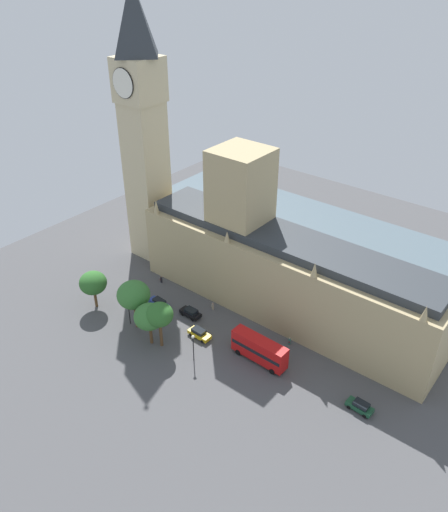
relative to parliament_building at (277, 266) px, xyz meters
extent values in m
plane|color=#4C4C4F|center=(1.99, 2.01, -9.45)|extent=(131.18, 131.18, 0.00)
cube|color=slate|center=(-30.05, 2.01, -9.32)|extent=(35.30, 118.07, 0.25)
cube|color=tan|center=(-0.01, 2.01, -1.92)|extent=(13.51, 61.18, 15.05)
cube|color=tan|center=(-0.01, -9.00, 5.87)|extent=(9.89, 9.89, 30.64)
cube|color=#2D3338|center=(-0.01, 2.01, 6.40)|extent=(10.26, 58.74, 1.60)
cone|color=tan|center=(6.35, -25.52, 7.13)|extent=(1.20, 1.20, 3.06)
cone|color=tan|center=(6.35, -7.16, 6.70)|extent=(1.20, 1.20, 2.19)
cone|color=tan|center=(6.35, 11.19, 6.95)|extent=(1.20, 1.20, 2.69)
cone|color=tan|center=(6.35, 29.55, 6.96)|extent=(1.20, 1.20, 2.72)
cube|color=#CCBA8E|center=(0.45, -34.01, 8.07)|extent=(7.30, 7.30, 35.04)
cube|color=#CCBA8E|center=(0.45, -34.01, 29.93)|extent=(8.03, 8.03, 8.67)
cylinder|color=silver|center=(4.62, -34.01, 29.93)|extent=(0.25, 5.55, 5.55)
torus|color=black|center=(4.62, -34.01, 29.93)|extent=(0.24, 5.79, 5.79)
cylinder|color=silver|center=(0.45, -38.17, 29.93)|extent=(5.55, 0.25, 5.55)
torus|color=black|center=(0.45, -38.17, 29.93)|extent=(5.79, 0.24, 5.79)
pyramid|color=#2D3338|center=(0.45, -34.01, 41.12)|extent=(8.03, 8.03, 13.72)
cube|color=navy|center=(14.73, -17.92, -8.73)|extent=(1.99, 4.72, 0.75)
cube|color=black|center=(14.74, -17.69, -8.03)|extent=(1.60, 2.67, 0.65)
cylinder|color=black|center=(15.42, -19.45, -9.11)|extent=(0.29, 0.69, 0.68)
cylinder|color=black|center=(13.86, -19.35, -9.11)|extent=(0.29, 0.69, 0.68)
cylinder|color=black|center=(15.60, -16.49, -9.11)|extent=(0.29, 0.69, 0.68)
cylinder|color=black|center=(14.04, -16.40, -9.11)|extent=(0.29, 0.69, 0.68)
cube|color=black|center=(13.12, -10.85, -8.73)|extent=(2.00, 4.43, 0.75)
cube|color=black|center=(13.12, -10.63, -8.03)|extent=(1.65, 2.50, 0.65)
cylinder|color=black|center=(13.94, -12.27, -9.11)|extent=(0.27, 0.69, 0.68)
cylinder|color=black|center=(12.22, -12.23, -9.11)|extent=(0.27, 0.69, 0.68)
cylinder|color=black|center=(14.01, -9.47, -9.11)|extent=(0.27, 0.69, 0.68)
cylinder|color=black|center=(12.29, -9.42, -9.11)|extent=(0.27, 0.69, 0.68)
cube|color=gold|center=(16.71, -5.32, -8.73)|extent=(1.94, 4.59, 0.75)
cube|color=black|center=(16.70, -5.55, -8.03)|extent=(1.60, 2.58, 0.65)
cylinder|color=black|center=(15.91, -3.85, -9.11)|extent=(0.27, 0.69, 0.68)
cylinder|color=black|center=(17.57, -3.89, -9.11)|extent=(0.27, 0.69, 0.68)
cylinder|color=black|center=(15.84, -6.75, -9.11)|extent=(0.27, 0.69, 0.68)
cylinder|color=black|center=(17.50, -6.79, -9.11)|extent=(0.27, 0.69, 0.68)
cube|color=red|center=(14.85, 6.76, -6.80)|extent=(2.73, 10.55, 4.20)
cube|color=black|center=(14.85, 6.76, -6.71)|extent=(2.78, 10.15, 0.70)
cylinder|color=black|center=(13.78, 10.46, -8.90)|extent=(0.37, 1.11, 1.10)
cylinder|color=black|center=(16.08, 10.41, -8.90)|extent=(0.37, 1.11, 1.10)
cylinder|color=black|center=(13.62, 3.11, -8.90)|extent=(0.37, 1.11, 1.10)
cylinder|color=black|center=(15.92, 3.06, -8.90)|extent=(0.37, 1.11, 1.10)
cube|color=#19472D|center=(14.07, 25.40, -8.73)|extent=(1.99, 4.30, 0.75)
cube|color=black|center=(14.08, 25.61, -8.03)|extent=(1.61, 2.43, 0.65)
cylinder|color=black|center=(14.80, 24.01, -9.11)|extent=(0.28, 0.69, 0.68)
cylinder|color=black|center=(13.19, 24.09, -9.11)|extent=(0.28, 0.69, 0.68)
cylinder|color=black|center=(14.94, 26.70, -9.11)|extent=(0.28, 0.69, 0.68)
cylinder|color=black|center=(13.33, 26.78, -9.11)|extent=(0.28, 0.69, 0.68)
cylinder|color=gray|center=(8.74, -8.83, -8.78)|extent=(0.63, 0.63, 1.34)
sphere|color=tan|center=(8.74, -8.83, -7.97)|extent=(0.26, 0.26, 0.26)
cube|color=gray|center=(8.94, -9.03, -8.71)|extent=(0.29, 0.29, 0.24)
cylinder|color=#336B60|center=(7.95, 8.62, -8.78)|extent=(0.60, 0.60, 1.33)
sphere|color=beige|center=(7.95, 8.62, -7.99)|extent=(0.26, 0.26, 0.26)
cube|color=maroon|center=(8.21, 8.75, -8.72)|extent=(0.23, 0.32, 0.24)
cylinder|color=black|center=(8.38, -23.49, -8.80)|extent=(0.61, 0.61, 1.30)
sphere|color=#8C6647|center=(8.38, -23.49, -8.02)|extent=(0.25, 0.25, 0.25)
cube|color=maroon|center=(8.60, -23.66, -8.73)|extent=(0.26, 0.30, 0.23)
cylinder|color=brown|center=(23.31, -11.16, -7.48)|extent=(0.56, 0.56, 3.94)
ellipsoid|color=#387533|center=(23.31, -11.16, -3.44)|extent=(5.51, 5.51, 4.68)
cylinder|color=brown|center=(22.66, -9.23, -6.87)|extent=(0.56, 0.56, 5.16)
ellipsoid|color=#2D6628|center=(22.66, -9.23, -2.42)|extent=(4.97, 4.97, 4.23)
cylinder|color=brown|center=(22.57, -27.62, -7.61)|extent=(0.56, 0.56, 3.68)
ellipsoid|color=#2D6628|center=(22.57, -27.62, -3.76)|extent=(5.37, 5.37, 4.57)
cylinder|color=brown|center=(21.81, -16.67, -6.91)|extent=(0.56, 0.56, 5.08)
ellipsoid|color=#387533|center=(21.81, -16.67, -2.07)|extent=(6.14, 6.14, 5.22)
cylinder|color=black|center=(22.02, -18.30, -6.68)|extent=(0.18, 0.18, 5.53)
sphere|color=#F2EAC6|center=(22.02, -18.30, -3.64)|extent=(0.56, 0.56, 0.56)
cylinder|color=black|center=(21.92, -2.11, -6.93)|extent=(0.18, 0.18, 5.03)
sphere|color=#F2EAC6|center=(21.92, -2.11, -4.14)|extent=(0.56, 0.56, 0.56)
camera|label=1|loc=(69.99, 43.38, 52.64)|focal=35.67mm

